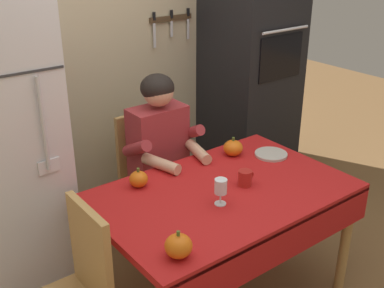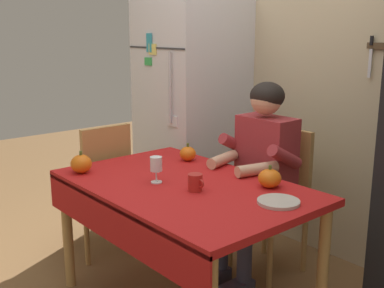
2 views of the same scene
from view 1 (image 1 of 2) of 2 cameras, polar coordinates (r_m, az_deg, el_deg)
back_wall_assembly at (r=3.46m, az=-9.40°, el=11.29°), size 3.70×0.13×2.60m
wall_oven at (r=3.82m, az=6.89°, el=8.77°), size 0.60×0.64×2.10m
dining_table at (r=2.68m, az=3.89°, el=-7.16°), size 1.40×0.90×0.74m
chair_behind_person at (r=3.32m, az=-5.03°, el=-3.59°), size 0.40×0.40×0.93m
seated_person at (r=3.08m, az=-3.27°, el=-1.16°), size 0.47×0.55×1.25m
coffee_mug at (r=2.69m, az=6.28°, el=-3.99°), size 0.10×0.08×0.09m
wine_glass at (r=2.48m, az=3.40°, el=-5.14°), size 0.07×0.07×0.14m
pumpkin_large at (r=2.13m, az=-1.61°, el=-11.91°), size 0.12×0.12×0.13m
pumpkin_medium at (r=2.68m, az=-6.31°, el=-4.12°), size 0.10×0.10×0.11m
pumpkin_small at (r=3.04m, az=4.86°, el=-0.45°), size 0.12×0.12×0.12m
serving_tray at (r=3.08m, az=9.29°, el=-1.20°), size 0.20×0.20×0.02m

